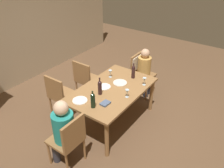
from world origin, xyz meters
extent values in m
plane|color=brown|center=(0.00, 0.00, 0.00)|extent=(10.00, 10.00, 0.00)
cube|color=tan|center=(0.00, 2.71, 1.35)|extent=(6.40, 0.12, 2.70)
cube|color=olive|center=(0.00, 0.00, 0.72)|extent=(1.65, 1.01, 0.04)
cylinder|color=olive|center=(-0.75, -0.44, 0.35)|extent=(0.07, 0.07, 0.70)
cylinder|color=olive|center=(0.75, -0.44, 0.35)|extent=(0.07, 0.07, 0.70)
cylinder|color=olive|center=(-0.75, 0.44, 0.35)|extent=(0.07, 0.07, 0.70)
cylinder|color=olive|center=(0.75, 0.44, 0.35)|extent=(0.07, 0.07, 0.70)
cylinder|color=olive|center=(1.39, -0.19, 0.22)|extent=(0.04, 0.04, 0.44)
cylinder|color=olive|center=(1.01, -0.19, 0.22)|extent=(0.04, 0.04, 0.44)
cylinder|color=olive|center=(1.39, 0.19, 0.22)|extent=(0.04, 0.04, 0.44)
cylinder|color=olive|center=(1.01, 0.19, 0.22)|extent=(0.04, 0.04, 0.44)
cube|color=olive|center=(1.20, 0.00, 0.46)|extent=(0.44, 0.44, 0.04)
cube|color=olive|center=(1.20, 0.20, 0.70)|extent=(0.44, 0.04, 0.44)
cube|color=beige|center=(1.20, 0.20, 0.72)|extent=(0.40, 0.07, 0.31)
cylinder|color=olive|center=(-1.39, 0.19, 0.22)|extent=(0.04, 0.04, 0.44)
cylinder|color=olive|center=(-1.01, 0.19, 0.22)|extent=(0.04, 0.04, 0.44)
cylinder|color=olive|center=(-1.39, -0.19, 0.22)|extent=(0.04, 0.04, 0.44)
cylinder|color=olive|center=(-1.01, -0.19, 0.22)|extent=(0.04, 0.04, 0.44)
cube|color=olive|center=(-1.20, 0.00, 0.46)|extent=(0.44, 0.44, 0.04)
cube|color=olive|center=(-1.20, -0.20, 0.70)|extent=(0.44, 0.04, 0.44)
cylinder|color=olive|center=(-0.18, 1.08, 0.22)|extent=(0.04, 0.04, 0.44)
cylinder|color=olive|center=(-0.18, 0.70, 0.22)|extent=(0.04, 0.04, 0.44)
cylinder|color=olive|center=(-0.56, 1.08, 0.22)|extent=(0.04, 0.04, 0.44)
cylinder|color=olive|center=(-0.56, 0.70, 0.22)|extent=(0.04, 0.04, 0.44)
cube|color=olive|center=(-0.37, 0.89, 0.46)|extent=(0.44, 0.44, 0.04)
cube|color=olive|center=(-0.57, 0.89, 0.70)|extent=(0.04, 0.44, 0.44)
cylinder|color=olive|center=(0.56, 1.08, 0.22)|extent=(0.04, 0.04, 0.44)
cylinder|color=olive|center=(0.56, 0.70, 0.22)|extent=(0.04, 0.04, 0.44)
cylinder|color=olive|center=(0.18, 1.08, 0.22)|extent=(0.04, 0.04, 0.44)
cylinder|color=olive|center=(0.18, 0.70, 0.22)|extent=(0.04, 0.04, 0.44)
cube|color=olive|center=(0.37, 0.89, 0.46)|extent=(0.44, 0.44, 0.04)
cube|color=olive|center=(0.17, 0.89, 0.70)|extent=(0.04, 0.44, 0.44)
cylinder|color=#33333D|center=(1.29, -0.13, 0.23)|extent=(0.10, 0.10, 0.46)
cylinder|color=#33333D|center=(1.12, -0.13, 0.23)|extent=(0.10, 0.10, 0.46)
cylinder|color=tan|center=(1.20, 0.00, 0.68)|extent=(0.29, 0.29, 0.44)
sphere|color=tan|center=(1.20, 0.00, 0.99)|extent=(0.19, 0.19, 0.19)
cylinder|color=#33333D|center=(-1.30, 0.15, 0.23)|extent=(0.12, 0.12, 0.46)
cylinder|color=#33333D|center=(-1.11, 0.15, 0.23)|extent=(0.12, 0.12, 0.46)
cylinder|color=teal|center=(-1.20, 0.00, 0.70)|extent=(0.32, 0.32, 0.49)
sphere|color=beige|center=(-1.20, 0.00, 1.05)|extent=(0.21, 0.21, 0.21)
cylinder|color=black|center=(-0.26, 0.07, 0.84)|extent=(0.07, 0.07, 0.21)
sphere|color=black|center=(-0.26, 0.07, 0.96)|extent=(0.07, 0.07, 0.07)
cylinder|color=black|center=(-0.26, 0.07, 1.01)|extent=(0.03, 0.03, 0.09)
cylinder|color=black|center=(0.56, -0.10, 0.84)|extent=(0.07, 0.07, 0.21)
sphere|color=black|center=(0.56, -0.10, 0.96)|extent=(0.07, 0.07, 0.07)
cylinder|color=black|center=(0.56, -0.10, 1.01)|extent=(0.03, 0.03, 0.08)
cylinder|color=black|center=(-0.61, -0.07, 0.84)|extent=(0.07, 0.07, 0.21)
sphere|color=black|center=(-0.61, -0.07, 0.96)|extent=(0.07, 0.07, 0.07)
cylinder|color=black|center=(-0.61, -0.07, 1.00)|extent=(0.03, 0.03, 0.07)
cylinder|color=silver|center=(0.33, 0.27, 0.74)|extent=(0.06, 0.06, 0.00)
cylinder|color=silver|center=(0.33, 0.27, 0.78)|extent=(0.01, 0.01, 0.07)
cone|color=silver|center=(0.33, 0.27, 0.85)|extent=(0.07, 0.07, 0.07)
cylinder|color=silver|center=(0.45, -0.40, 0.74)|extent=(0.06, 0.06, 0.00)
cylinder|color=silver|center=(0.45, -0.40, 0.78)|extent=(0.01, 0.01, 0.07)
cone|color=silver|center=(0.45, -0.40, 0.85)|extent=(0.07, 0.07, 0.07)
cylinder|color=silver|center=(-0.06, -0.36, 0.74)|extent=(0.06, 0.06, 0.00)
cylinder|color=silver|center=(-0.06, -0.36, 0.78)|extent=(0.01, 0.01, 0.07)
cone|color=silver|center=(-0.06, -0.36, 0.85)|extent=(0.07, 0.07, 0.07)
cylinder|color=silver|center=(0.25, -0.01, 0.75)|extent=(0.26, 0.26, 0.01)
cylinder|color=white|center=(-0.03, 0.15, 0.75)|extent=(0.23, 0.23, 0.01)
cylinder|color=white|center=(-0.61, 0.22, 0.75)|extent=(0.25, 0.25, 0.01)
cube|color=#4C5B75|center=(-0.44, -0.18, 0.75)|extent=(0.17, 0.13, 0.03)
cube|color=brown|center=(0.72, 0.89, 0.11)|extent=(0.13, 0.28, 0.22)
camera|label=1|loc=(-2.87, -2.04, 2.99)|focal=37.41mm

